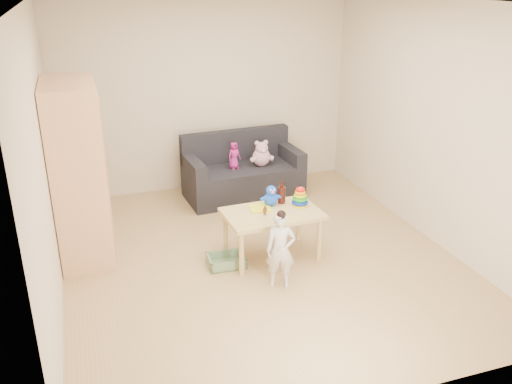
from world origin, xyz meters
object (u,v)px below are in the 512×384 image
object	(u,v)px
wardrobe	(78,172)
sofa	(243,181)
toddler	(281,251)
play_table	(272,234)

from	to	relation	value
wardrobe	sofa	size ratio (longest dim) A/B	1.22
wardrobe	toddler	size ratio (longest dim) A/B	2.48
wardrobe	play_table	size ratio (longest dim) A/B	1.87
play_table	toddler	world-z (taller)	toddler
wardrobe	sofa	world-z (taller)	wardrobe
toddler	play_table	bearing A→B (deg)	98.98
wardrobe	toddler	xyz separation A→B (m)	(1.75, -1.28, -0.56)
toddler	sofa	bearing A→B (deg)	102.59
wardrobe	play_table	world-z (taller)	wardrobe
wardrobe	sofa	bearing A→B (deg)	25.41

